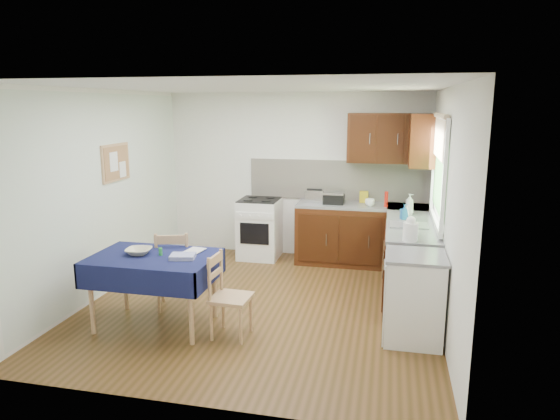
% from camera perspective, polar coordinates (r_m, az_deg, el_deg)
% --- Properties ---
extents(floor, '(4.20, 4.20, 0.00)m').
position_cam_1_polar(floor, '(6.02, -2.07, -10.66)').
color(floor, '#4A3313').
rests_on(floor, ground).
extents(ceiling, '(4.00, 4.20, 0.02)m').
position_cam_1_polar(ceiling, '(5.56, -2.26, 13.85)').
color(ceiling, silver).
rests_on(ceiling, wall_back).
extents(wall_back, '(4.00, 0.02, 2.50)m').
position_cam_1_polar(wall_back, '(7.68, 1.79, 3.96)').
color(wall_back, white).
rests_on(wall_back, ground).
extents(wall_front, '(4.00, 0.02, 2.50)m').
position_cam_1_polar(wall_front, '(3.72, -10.36, -4.83)').
color(wall_front, white).
rests_on(wall_front, ground).
extents(wall_left, '(0.02, 4.20, 2.50)m').
position_cam_1_polar(wall_left, '(6.46, -19.62, 1.76)').
color(wall_left, silver).
rests_on(wall_left, ground).
extents(wall_right, '(0.02, 4.20, 2.50)m').
position_cam_1_polar(wall_right, '(5.51, 18.38, 0.21)').
color(wall_right, white).
rests_on(wall_right, ground).
extents(base_cabinets, '(1.90, 2.30, 0.86)m').
position_cam_1_polar(base_cabinets, '(6.90, 11.60, -4.17)').
color(base_cabinets, '#381C09').
rests_on(base_cabinets, ground).
extents(worktop_back, '(1.90, 0.60, 0.04)m').
position_cam_1_polar(worktop_back, '(7.33, 9.43, 0.49)').
color(worktop_back, slate).
rests_on(worktop_back, base_cabinets).
extents(worktop_right, '(0.60, 1.70, 0.04)m').
position_cam_1_polar(worktop_right, '(6.20, 14.83, -1.83)').
color(worktop_right, slate).
rests_on(worktop_right, base_cabinets).
extents(worktop_corner, '(0.60, 0.60, 0.04)m').
position_cam_1_polar(worktop_corner, '(7.33, 14.51, 0.26)').
color(worktop_corner, slate).
rests_on(worktop_corner, base_cabinets).
extents(splashback, '(2.70, 0.02, 0.60)m').
position_cam_1_polar(splashback, '(7.58, 6.61, 3.40)').
color(splashback, beige).
rests_on(splashback, wall_back).
extents(upper_cabinets, '(1.20, 0.85, 0.70)m').
position_cam_1_polar(upper_cabinets, '(7.20, 13.50, 7.91)').
color(upper_cabinets, '#381C09').
rests_on(upper_cabinets, wall_back).
extents(stove, '(0.60, 0.61, 0.92)m').
position_cam_1_polar(stove, '(7.65, -2.35, -2.10)').
color(stove, white).
rests_on(stove, ground).
extents(window, '(0.04, 1.48, 1.26)m').
position_cam_1_polar(window, '(6.14, 17.73, 5.18)').
color(window, '#254F20').
rests_on(window, wall_right).
extents(fridge, '(0.58, 0.60, 0.89)m').
position_cam_1_polar(fridge, '(5.19, 15.05, -9.64)').
color(fridge, white).
rests_on(fridge, ground).
extents(corkboard, '(0.04, 0.62, 0.47)m').
position_cam_1_polar(corkboard, '(6.65, -18.25, 5.16)').
color(corkboard, tan).
rests_on(corkboard, wall_left).
extents(dining_table, '(1.28, 0.87, 0.77)m').
position_cam_1_polar(dining_table, '(5.41, -14.22, -6.14)').
color(dining_table, '#0E143B').
rests_on(dining_table, ground).
extents(chair_far, '(0.52, 0.52, 0.93)m').
position_cam_1_polar(chair_far, '(5.85, -12.03, -6.48)').
color(chair_far, tan).
rests_on(chair_far, ground).
extents(chair_near, '(0.40, 0.40, 0.86)m').
position_cam_1_polar(chair_near, '(5.11, -6.08, -9.43)').
color(chair_near, tan).
rests_on(chair_near, ground).
extents(toaster, '(0.27, 0.16, 0.20)m').
position_cam_1_polar(toaster, '(7.38, 3.96, 1.60)').
color(toaster, '#B4B4B9').
rests_on(toaster, worktop_back).
extents(sandwich_press, '(0.30, 0.26, 0.17)m').
position_cam_1_polar(sandwich_press, '(7.31, 6.17, 1.38)').
color(sandwich_press, black).
rests_on(sandwich_press, worktop_back).
extents(sauce_bottle, '(0.05, 0.05, 0.22)m').
position_cam_1_polar(sauce_bottle, '(7.18, 12.04, 1.20)').
color(sauce_bottle, red).
rests_on(sauce_bottle, worktop_back).
extents(yellow_packet, '(0.13, 0.10, 0.17)m').
position_cam_1_polar(yellow_packet, '(7.46, 9.56, 1.49)').
color(yellow_packet, gold).
rests_on(yellow_packet, worktop_back).
extents(dish_rack, '(0.45, 0.34, 0.21)m').
position_cam_1_polar(dish_rack, '(6.12, 14.51, -1.56)').
color(dish_rack, gray).
rests_on(dish_rack, worktop_right).
extents(kettle, '(0.16, 0.16, 0.27)m').
position_cam_1_polar(kettle, '(5.44, 14.70, -2.22)').
color(kettle, white).
rests_on(kettle, worktop_right).
extents(cup, '(0.14, 0.14, 0.11)m').
position_cam_1_polar(cup, '(7.21, 10.23, 0.85)').
color(cup, white).
rests_on(cup, worktop_back).
extents(soap_bottle_a, '(0.15, 0.15, 0.27)m').
position_cam_1_polar(soap_bottle_a, '(6.76, 14.59, 0.65)').
color(soap_bottle_a, white).
rests_on(soap_bottle_a, worktop_right).
extents(soap_bottle_b, '(0.11, 0.11, 0.19)m').
position_cam_1_polar(soap_bottle_b, '(6.46, 14.03, -0.20)').
color(soap_bottle_b, '#1C61A7').
rests_on(soap_bottle_b, worktop_right).
extents(soap_bottle_c, '(0.20, 0.20, 0.18)m').
position_cam_1_polar(soap_bottle_c, '(5.69, 14.65, -1.91)').
color(soap_bottle_c, '#278F2C').
rests_on(soap_bottle_c, worktop_right).
extents(plate_bowl, '(0.30, 0.30, 0.06)m').
position_cam_1_polar(plate_bowl, '(5.45, -15.84, -4.56)').
color(plate_bowl, beige).
rests_on(plate_bowl, dining_table).
extents(book, '(0.21, 0.26, 0.02)m').
position_cam_1_polar(book, '(5.46, -10.55, -4.53)').
color(book, white).
rests_on(book, dining_table).
extents(spice_jar, '(0.04, 0.04, 0.08)m').
position_cam_1_polar(spice_jar, '(5.36, -13.50, -4.64)').
color(spice_jar, green).
rests_on(spice_jar, dining_table).
extents(tea_towel, '(0.28, 0.24, 0.04)m').
position_cam_1_polar(tea_towel, '(5.20, -11.05, -5.23)').
color(tea_towel, '#283593').
rests_on(tea_towel, dining_table).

